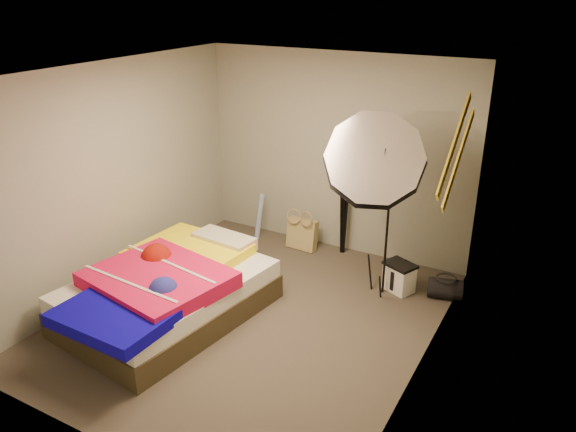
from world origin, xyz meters
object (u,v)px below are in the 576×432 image
Objects in this scene: duffel_bag at (445,289)px; camera_tripod at (344,198)px; photo_umbrella at (374,162)px; tote_bag at (302,234)px; bed at (168,291)px; camera_case at (399,278)px; wrapping_roll at (260,216)px.

duffel_bag is 0.28× the size of camera_tripod.
duffel_bag is 0.17× the size of photo_umbrella.
tote_bag is 1.09× the size of duffel_bag.
bed is at bearing -158.10° from duffel_bag.
camera_case is 0.24× the size of camera_tripod.
duffel_bag is (2.63, -0.38, -0.20)m from wrapping_roll.
wrapping_roll is 2.37m from photo_umbrella.
photo_umbrella is at bearing -28.88° from tote_bag.
tote_bag is at bearing 77.73° from bed.
photo_umbrella is at bearing 39.50° from bed.
wrapping_roll is 1.67× the size of duffel_bag.
bed is 1.76× the size of camera_tripod.
camera_tripod is at bearing 19.09° from tote_bag.
wrapping_roll reaches higher than bed.
camera_tripod is at bearing 127.51° from photo_umbrella.
bed is (-0.46, -2.11, 0.10)m from tote_bag.
tote_bag is 0.17× the size of bed.
camera_tripod reaches higher than tote_bag.
photo_umbrella is (-0.77, -0.40, 1.45)m from duffel_bag.
wrapping_roll is 0.28× the size of photo_umbrella.
camera_case is 0.14× the size of bed.
wrapping_roll is at bearing -168.73° from camera_case.
photo_umbrella reaches higher than duffel_bag.
bed is at bearing -84.44° from wrapping_roll.
tote_bag is at bearing 148.04° from photo_umbrella.
photo_umbrella is at bearing -166.77° from duffel_bag.
camera_tripod is (-1.45, 0.50, 0.64)m from duffel_bag.
wrapping_roll is 0.27× the size of bed.
wrapping_roll reaches higher than tote_bag.
tote_bag is at bearing -164.00° from camera_tripod.
tote_bag is at bearing -173.06° from camera_case.
camera_case reaches higher than duffel_bag.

